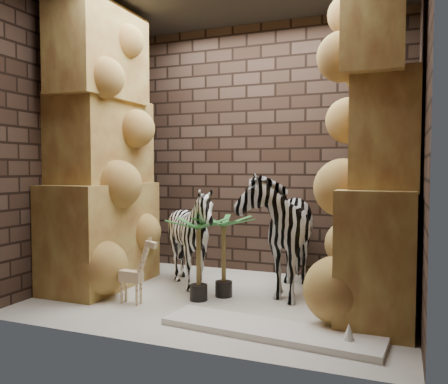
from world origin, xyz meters
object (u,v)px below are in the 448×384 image
at_px(zebra_right, 279,221).
at_px(giraffe_toy, 131,269).
at_px(palm_front, 224,256).
at_px(surfboard, 269,330).
at_px(zebra_left, 192,243).
at_px(palm_back, 199,259).

bearing_deg(zebra_right, giraffe_toy, -149.10).
xyz_separation_m(zebra_right, palm_front, (-0.46, -0.40, -0.32)).
bearing_deg(surfboard, giraffe_toy, 174.39).
bearing_deg(surfboard, zebra_left, 144.67).
bearing_deg(palm_front, palm_back, -130.09).
distance_m(zebra_left, palm_back, 0.44).
height_order(palm_front, surfboard, palm_front).
xyz_separation_m(zebra_right, surfboard, (0.24, -1.21, -0.70)).
height_order(giraffe_toy, palm_back, palm_back).
xyz_separation_m(palm_front, palm_back, (-0.18, -0.21, -0.00)).
distance_m(zebra_right, palm_back, 0.94).
height_order(zebra_right, surfboard, zebra_right).
bearing_deg(giraffe_toy, palm_front, 39.10).
bearing_deg(zebra_right, surfboard, -86.40).
distance_m(palm_back, surfboard, 1.12).
distance_m(zebra_right, zebra_left, 0.94).
bearing_deg(zebra_right, zebra_left, -171.54).
relative_size(giraffe_toy, palm_front, 0.81).
distance_m(palm_front, palm_back, 0.27).
bearing_deg(palm_front, surfboard, -49.24).
bearing_deg(zebra_left, surfboard, -40.97).
bearing_deg(palm_front, zebra_left, 160.50).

